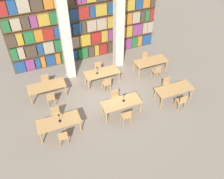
{
  "coord_description": "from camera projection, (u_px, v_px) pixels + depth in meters",
  "views": [
    {
      "loc": [
        -3.59,
        -9.16,
        9.5
      ],
      "look_at": [
        0.0,
        -0.13,
        0.69
      ],
      "focal_mm": 40.0,
      "sensor_mm": 36.0,
      "label": 1
    }
  ],
  "objects": [
    {
      "name": "desk_lamp_2",
      "position": [
        97.0,
        69.0,
        13.81
      ],
      "size": [
        0.14,
        0.14,
        0.46
      ],
      "color": "black",
      "rests_on": "reading_table_4"
    },
    {
      "name": "desk_lamp_0",
      "position": [
        59.0,
        116.0,
        11.19
      ],
      "size": [
        0.14,
        0.14,
        0.48
      ],
      "color": "black",
      "rests_on": "reading_table_0"
    },
    {
      "name": "chair_10",
      "position": [
        157.0,
        71.0,
        14.61
      ],
      "size": [
        0.42,
        0.4,
        0.89
      ],
      "color": "tan",
      "rests_on": "ground_plane"
    },
    {
      "name": "reading_table_5",
      "position": [
        151.0,
        62.0,
        14.96
      ],
      "size": [
        1.99,
        0.84,
        0.77
      ],
      "color": "tan",
      "rests_on": "ground_plane"
    },
    {
      "name": "bookshelf_bank",
      "position": [
        85.0,
        19.0,
        14.74
      ],
      "size": [
        9.36,
        0.35,
        5.5
      ],
      "color": "brown",
      "rests_on": "ground_plane"
    },
    {
      "name": "chair_0",
      "position": [
        63.0,
        137.0,
        11.11
      ],
      "size": [
        0.42,
        0.4,
        0.89
      ],
      "color": "tan",
      "rests_on": "ground_plane"
    },
    {
      "name": "reading_table_0",
      "position": [
        59.0,
        122.0,
        11.46
      ],
      "size": [
        1.99,
        0.84,
        0.77
      ],
      "color": "tan",
      "rests_on": "ground_plane"
    },
    {
      "name": "chair_1",
      "position": [
        56.0,
        115.0,
        12.08
      ],
      "size": [
        0.42,
        0.4,
        0.89
      ],
      "rotation": [
        0.0,
        0.0,
        3.14
      ],
      "color": "tan",
      "rests_on": "ground_plane"
    },
    {
      "name": "desk_lamp_1",
      "position": [
        124.0,
        96.0,
        12.16
      ],
      "size": [
        0.14,
        0.14,
        0.49
      ],
      "color": "black",
      "rests_on": "reading_table_1"
    },
    {
      "name": "reading_table_1",
      "position": [
        121.0,
        103.0,
        12.38
      ],
      "size": [
        1.99,
        0.84,
        0.77
      ],
      "color": "tan",
      "rests_on": "ground_plane"
    },
    {
      "name": "chair_9",
      "position": [
        99.0,
        69.0,
        14.78
      ],
      "size": [
        0.42,
        0.4,
        0.89
      ],
      "rotation": [
        0.0,
        0.0,
        3.14
      ],
      "color": "tan",
      "rests_on": "ground_plane"
    },
    {
      "name": "reading_table_4",
      "position": [
        102.0,
        73.0,
        14.15
      ],
      "size": [
        1.99,
        0.84,
        0.77
      ],
      "color": "tan",
      "rests_on": "ground_plane"
    },
    {
      "name": "pillar_center",
      "position": [
        119.0,
        20.0,
        13.95
      ],
      "size": [
        0.51,
        0.51,
        6.0
      ],
      "color": "silver",
      "rests_on": "ground_plane"
    },
    {
      "name": "chair_2",
      "position": [
        127.0,
        116.0,
        12.02
      ],
      "size": [
        0.42,
        0.4,
        0.89
      ],
      "color": "tan",
      "rests_on": "ground_plane"
    },
    {
      "name": "chair_4",
      "position": [
        181.0,
        101.0,
        12.78
      ],
      "size": [
        0.42,
        0.4,
        0.89
      ],
      "color": "tan",
      "rests_on": "ground_plane"
    },
    {
      "name": "chair_5",
      "position": [
        167.0,
        84.0,
        13.75
      ],
      "size": [
        0.42,
        0.4,
        0.89
      ],
      "rotation": [
        0.0,
        0.0,
        3.14
      ],
      "color": "tan",
      "rests_on": "ground_plane"
    },
    {
      "name": "pillar_left",
      "position": [
        65.0,
        31.0,
        13.1
      ],
      "size": [
        0.51,
        0.51,
        6.0
      ],
      "color": "silver",
      "rests_on": "ground_plane"
    },
    {
      "name": "reading_table_3",
      "position": [
        47.0,
        87.0,
        13.28
      ],
      "size": [
        1.99,
        0.84,
        0.77
      ],
      "color": "tan",
      "rests_on": "ground_plane"
    },
    {
      "name": "chair_3",
      "position": [
        116.0,
        97.0,
        12.99
      ],
      "size": [
        0.42,
        0.4,
        0.89
      ],
      "rotation": [
        0.0,
        0.0,
        3.14
      ],
      "color": "tan",
      "rests_on": "ground_plane"
    },
    {
      "name": "chair_11",
      "position": [
        146.0,
        58.0,
        15.58
      ],
      "size": [
        0.42,
        0.4,
        0.89
      ],
      "rotation": [
        0.0,
        0.0,
        3.14
      ],
      "color": "tan",
      "rests_on": "ground_plane"
    },
    {
      "name": "ground_plane",
      "position": [
        111.0,
        97.0,
        13.67
      ],
      "size": [
        40.0,
        40.0,
        0.0
      ],
      "primitive_type": "plane",
      "color": "gray"
    },
    {
      "name": "chair_7",
      "position": [
        46.0,
        82.0,
        13.91
      ],
      "size": [
        0.42,
        0.4,
        0.89
      ],
      "rotation": [
        0.0,
        0.0,
        3.14
      ],
      "color": "tan",
      "rests_on": "ground_plane"
    },
    {
      "name": "chair_6",
      "position": [
        51.0,
        98.0,
        12.94
      ],
      "size": [
        0.42,
        0.4,
        0.89
      ],
      "color": "tan",
      "rests_on": "ground_plane"
    },
    {
      "name": "reading_table_2",
      "position": [
        174.0,
        90.0,
        13.12
      ],
      "size": [
        1.99,
        0.84,
        0.77
      ],
      "color": "tan",
      "rests_on": "ground_plane"
    },
    {
      "name": "chair_8",
      "position": [
        107.0,
        83.0,
        13.81
      ],
      "size": [
        0.42,
        0.4,
        0.89
      ],
      "color": "tan",
      "rests_on": "ground_plane"
    }
  ]
}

